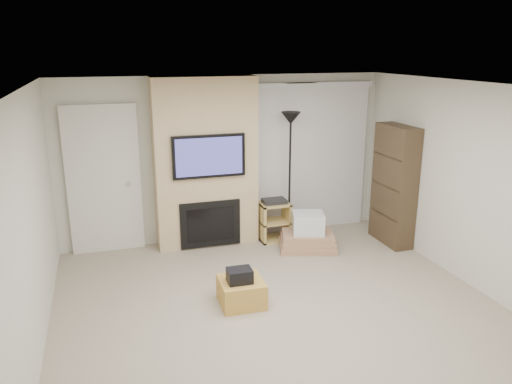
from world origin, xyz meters
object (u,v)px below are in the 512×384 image
object	(u,v)px
box_stack	(308,235)
av_stand	(274,219)
ottoman	(241,292)
floor_lamp	(290,140)
bookshelf	(394,185)

from	to	relation	value
box_stack	av_stand	bearing A→B (deg)	127.27
ottoman	av_stand	world-z (taller)	av_stand
floor_lamp	box_stack	size ratio (longest dim) A/B	2.04
bookshelf	ottoman	bearing A→B (deg)	-156.40
ottoman	av_stand	size ratio (longest dim) A/B	0.76
ottoman	bookshelf	world-z (taller)	bookshelf
ottoman	box_stack	size ratio (longest dim) A/B	0.52
av_stand	box_stack	xyz separation A→B (m)	(0.36, -0.47, -0.14)
ottoman	box_stack	bearing A→B (deg)	43.46
ottoman	box_stack	distance (m)	1.92
bookshelf	box_stack	bearing A→B (deg)	174.17
av_stand	bookshelf	world-z (taller)	bookshelf
ottoman	bookshelf	bearing A→B (deg)	23.60
av_stand	bookshelf	distance (m)	1.87
bookshelf	floor_lamp	bearing A→B (deg)	155.63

